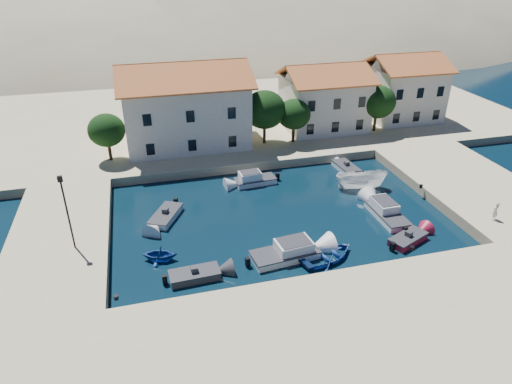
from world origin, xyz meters
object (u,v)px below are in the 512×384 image
at_px(building_right, 404,86).
at_px(boat_east, 360,188).
at_px(building_mid, 324,96).
at_px(pedestrian, 495,211).
at_px(lamppost, 66,206).
at_px(cabin_cruiser_east, 387,213).
at_px(building_left, 185,103).
at_px(cabin_cruiser_south, 285,253).
at_px(rowboat_south, 327,258).

height_order(building_right, boat_east, building_right).
bearing_deg(building_mid, pedestrian, -78.16).
xyz_separation_m(lamppost, cabin_cruiser_east, (27.03, -0.80, -4.28)).
relative_size(lamppost, cabin_cruiser_east, 1.20).
bearing_deg(building_left, cabin_cruiser_south, -79.42).
relative_size(building_right, cabin_cruiser_east, 1.83).
distance_m(building_mid, building_right, 12.04).
height_order(building_right, cabin_cruiser_south, building_right).
relative_size(building_right, pedestrian, 5.72).
relative_size(building_left, lamppost, 2.36).
bearing_deg(pedestrian, rowboat_south, -19.03).
distance_m(building_left, building_right, 30.07).
height_order(cabin_cruiser_south, pedestrian, pedestrian).
height_order(building_right, pedestrian, building_right).
distance_m(lamppost, pedestrian, 35.39).
relative_size(building_right, lamppost, 1.52).
distance_m(building_right, rowboat_south, 35.62).
bearing_deg(boat_east, building_left, 59.27).
height_order(building_mid, boat_east, building_mid).
xyz_separation_m(building_mid, cabin_cruiser_east, (-2.47, -21.80, -4.75)).
bearing_deg(building_mid, building_right, 4.76).
relative_size(building_mid, lamppost, 1.69).
relative_size(building_left, boat_east, 2.78).
bearing_deg(building_right, rowboat_south, -129.21).
distance_m(lamppost, cabin_cruiser_south, 17.16).
bearing_deg(cabin_cruiser_east, pedestrian, -117.66).
xyz_separation_m(building_left, cabin_cruiser_south, (4.54, -24.32, -5.46)).
bearing_deg(building_left, building_mid, 3.18).
xyz_separation_m(lamppost, boat_east, (27.36, 5.21, -4.75)).
bearing_deg(cabin_cruiser_south, building_right, 40.04).
relative_size(lamppost, cabin_cruiser_south, 1.11).
height_order(lamppost, cabin_cruiser_south, lamppost).
bearing_deg(boat_east, building_mid, 4.55).
bearing_deg(building_right, cabin_cruiser_east, -122.40).
bearing_deg(rowboat_south, pedestrian, -106.80).
bearing_deg(cabin_cruiser_east, building_left, 36.54).
xyz_separation_m(building_right, rowboat_south, (-22.25, -27.27, -5.47)).
relative_size(building_left, rowboat_south, 3.05).
bearing_deg(boat_east, cabin_cruiser_south, 142.39).
height_order(cabin_cruiser_east, pedestrian, pedestrian).
relative_size(building_mid, rowboat_south, 2.18).
distance_m(cabin_cruiser_south, pedestrian, 18.94).
xyz_separation_m(building_left, rowboat_south, (7.75, -25.27, -5.94)).
distance_m(building_right, cabin_cruiser_south, 36.96).
xyz_separation_m(cabin_cruiser_south, rowboat_south, (3.20, -0.95, -0.48)).
bearing_deg(cabin_cruiser_south, lamppost, 159.00).
relative_size(building_left, building_right, 1.56).
height_order(rowboat_south, pedestrian, pedestrian).
bearing_deg(boat_east, rowboat_south, 154.54).
distance_m(cabin_cruiser_south, cabin_cruiser_east, 11.54).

